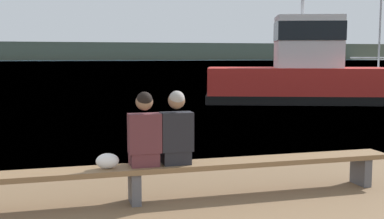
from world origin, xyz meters
TOP-DOWN VIEW (x-y plane):
  - water_surface at (0.00, 125.02)m, footprint 240.00×240.00m
  - far_shoreline at (0.00, 185.76)m, footprint 600.00×12.00m
  - bench_main at (-0.55, 3.59)m, footprint 7.19×0.42m
  - person_left at (-0.41, 3.59)m, footprint 0.41×0.36m
  - person_right at (-0.00, 3.59)m, footprint 0.41×0.36m
  - shopping_bag at (-0.88, 3.57)m, footprint 0.29×0.16m
  - tugboat_red at (7.85, 14.99)m, footprint 7.85×5.13m
  - moored_sailboat at (18.70, 24.15)m, footprint 8.71×3.13m

SIDE VIEW (x-z plane):
  - water_surface at x=0.00m, z-range 0.00..0.00m
  - bench_main at x=-0.55m, z-range 0.15..0.63m
  - moored_sailboat at x=18.70m, z-range -2.73..3.58m
  - shopping_bag at x=-0.88m, z-range 0.47..0.66m
  - person_left at x=-0.41m, z-range 0.43..1.37m
  - person_right at x=0.00m, z-range 0.42..1.38m
  - tugboat_red at x=7.85m, z-range -2.06..4.21m
  - far_shoreline at x=0.00m, z-range 0.00..6.66m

